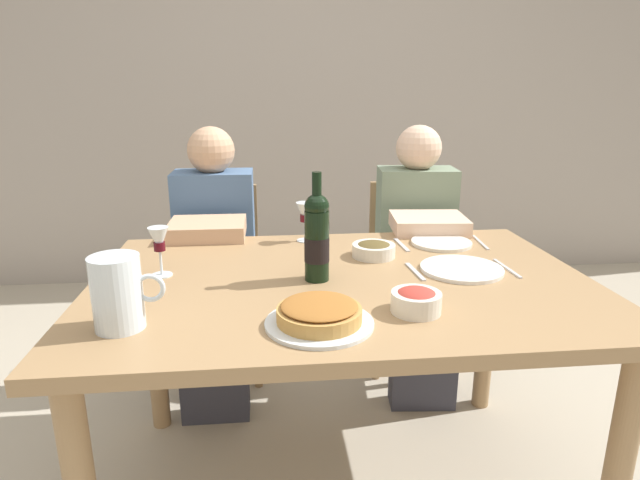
{
  "coord_description": "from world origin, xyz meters",
  "views": [
    {
      "loc": [
        -0.22,
        -1.48,
        1.32
      ],
      "look_at": [
        -0.06,
        0.06,
        0.87
      ],
      "focal_mm": 29.49,
      "sensor_mm": 36.0,
      "label": 1
    }
  ],
  "objects_px": {
    "salad_bowl": "(416,300)",
    "diner_left": "(214,258)",
    "baked_tart": "(319,315)",
    "dinner_plate_right_setting": "(441,243)",
    "chair_left": "(220,267)",
    "chair_right": "(407,261)",
    "dining_table": "(342,307)",
    "wine_bottle": "(317,237)",
    "dinner_plate_left_setting": "(462,269)",
    "olive_bowl": "(374,249)",
    "wine_glass_left_diner": "(305,214)",
    "diner_right": "(418,252)",
    "wine_glass_right_diner": "(159,242)",
    "water_pitcher": "(118,297)"
  },
  "relations": [
    {
      "from": "olive_bowl",
      "to": "wine_glass_left_diner",
      "type": "relative_size",
      "value": 1.0
    },
    {
      "from": "baked_tart",
      "to": "chair_left",
      "type": "relative_size",
      "value": 0.31
    },
    {
      "from": "salad_bowl",
      "to": "chair_right",
      "type": "relative_size",
      "value": 0.15
    },
    {
      "from": "dinner_plate_right_setting",
      "to": "diner_right",
      "type": "distance_m",
      "value": 0.39
    },
    {
      "from": "chair_left",
      "to": "diner_right",
      "type": "relative_size",
      "value": 0.75
    },
    {
      "from": "dinner_plate_left_setting",
      "to": "dinner_plate_right_setting",
      "type": "bearing_deg",
      "value": 83.94
    },
    {
      "from": "salad_bowl",
      "to": "olive_bowl",
      "type": "distance_m",
      "value": 0.46
    },
    {
      "from": "olive_bowl",
      "to": "dinner_plate_left_setting",
      "type": "relative_size",
      "value": 0.57
    },
    {
      "from": "salad_bowl",
      "to": "diner_left",
      "type": "xyz_separation_m",
      "value": [
        -0.6,
        0.94,
        -0.18
      ]
    },
    {
      "from": "baked_tart",
      "to": "wine_glass_left_diner",
      "type": "height_order",
      "value": "wine_glass_left_diner"
    },
    {
      "from": "baked_tart",
      "to": "dinner_plate_right_setting",
      "type": "xyz_separation_m",
      "value": [
        0.52,
        0.63,
        -0.02
      ]
    },
    {
      "from": "dinner_plate_right_setting",
      "to": "diner_left",
      "type": "height_order",
      "value": "diner_left"
    },
    {
      "from": "wine_glass_left_diner",
      "to": "diner_left",
      "type": "xyz_separation_m",
      "value": [
        -0.37,
        0.26,
        -0.25
      ]
    },
    {
      "from": "dining_table",
      "to": "chair_left",
      "type": "xyz_separation_m",
      "value": [
        -0.45,
        0.92,
        -0.17
      ]
    },
    {
      "from": "olive_bowl",
      "to": "diner_right",
      "type": "xyz_separation_m",
      "value": [
        0.3,
        0.47,
        -0.17
      ]
    },
    {
      "from": "baked_tart",
      "to": "wine_bottle",
      "type": "bearing_deg",
      "value": 85.46
    },
    {
      "from": "wine_glass_left_diner",
      "to": "chair_right",
      "type": "relative_size",
      "value": 0.17
    },
    {
      "from": "olive_bowl",
      "to": "diner_left",
      "type": "height_order",
      "value": "diner_left"
    },
    {
      "from": "salad_bowl",
      "to": "chair_right",
      "type": "xyz_separation_m",
      "value": [
        0.31,
        1.17,
        -0.3
      ]
    },
    {
      "from": "wine_bottle",
      "to": "chair_left",
      "type": "bearing_deg",
      "value": 112.11
    },
    {
      "from": "olive_bowl",
      "to": "dinner_plate_right_setting",
      "type": "xyz_separation_m",
      "value": [
        0.28,
        0.12,
        -0.02
      ]
    },
    {
      "from": "olive_bowl",
      "to": "water_pitcher",
      "type": "bearing_deg",
      "value": -146.09
    },
    {
      "from": "diner_left",
      "to": "chair_right",
      "type": "relative_size",
      "value": 1.33
    },
    {
      "from": "water_pitcher",
      "to": "chair_right",
      "type": "bearing_deg",
      "value": 48.94
    },
    {
      "from": "baked_tart",
      "to": "chair_right",
      "type": "xyz_separation_m",
      "value": [
        0.56,
        1.22,
        -0.29
      ]
    },
    {
      "from": "dinner_plate_left_setting",
      "to": "diner_right",
      "type": "bearing_deg",
      "value": 85.14
    },
    {
      "from": "wine_bottle",
      "to": "dinner_plate_left_setting",
      "type": "relative_size",
      "value": 1.26
    },
    {
      "from": "wine_glass_left_diner",
      "to": "chair_left",
      "type": "relative_size",
      "value": 0.17
    },
    {
      "from": "chair_left",
      "to": "chair_right",
      "type": "distance_m",
      "value": 0.91
    },
    {
      "from": "wine_glass_left_diner",
      "to": "dinner_plate_right_setting",
      "type": "xyz_separation_m",
      "value": [
        0.5,
        -0.1,
        -0.1
      ]
    },
    {
      "from": "dinner_plate_left_setting",
      "to": "olive_bowl",
      "type": "bearing_deg",
      "value": 145.63
    },
    {
      "from": "chair_left",
      "to": "baked_tart",
      "type": "bearing_deg",
      "value": 106.22
    },
    {
      "from": "dining_table",
      "to": "wine_bottle",
      "type": "relative_size",
      "value": 4.6
    },
    {
      "from": "dinner_plate_left_setting",
      "to": "chair_right",
      "type": "xyz_separation_m",
      "value": [
        0.07,
        0.88,
        -0.27
      ]
    },
    {
      "from": "dining_table",
      "to": "wine_glass_left_diner",
      "type": "distance_m",
      "value": 0.47
    },
    {
      "from": "wine_bottle",
      "to": "diner_right",
      "type": "bearing_deg",
      "value": 52.48
    },
    {
      "from": "baked_tart",
      "to": "olive_bowl",
      "type": "relative_size",
      "value": 1.82
    },
    {
      "from": "salad_bowl",
      "to": "wine_glass_left_diner",
      "type": "height_order",
      "value": "wine_glass_left_diner"
    },
    {
      "from": "chair_left",
      "to": "diner_right",
      "type": "height_order",
      "value": "diner_right"
    },
    {
      "from": "dining_table",
      "to": "dinner_plate_left_setting",
      "type": "distance_m",
      "value": 0.4
    },
    {
      "from": "diner_right",
      "to": "olive_bowl",
      "type": "bearing_deg",
      "value": 62.77
    },
    {
      "from": "salad_bowl",
      "to": "wine_glass_right_diner",
      "type": "xyz_separation_m",
      "value": [
        -0.7,
        0.35,
        0.07
      ]
    },
    {
      "from": "dinner_plate_right_setting",
      "to": "dining_table",
      "type": "bearing_deg",
      "value": -142.39
    },
    {
      "from": "water_pitcher",
      "to": "wine_glass_left_diner",
      "type": "height_order",
      "value": "water_pitcher"
    },
    {
      "from": "olive_bowl",
      "to": "chair_left",
      "type": "bearing_deg",
      "value": 129.35
    },
    {
      "from": "wine_glass_left_diner",
      "to": "diner_left",
      "type": "height_order",
      "value": "diner_left"
    },
    {
      "from": "baked_tart",
      "to": "diner_left",
      "type": "bearing_deg",
      "value": 109.32
    },
    {
      "from": "baked_tart",
      "to": "wine_glass_right_diner",
      "type": "relative_size",
      "value": 1.74
    },
    {
      "from": "dining_table",
      "to": "water_pitcher",
      "type": "height_order",
      "value": "water_pitcher"
    },
    {
      "from": "wine_glass_right_diner",
      "to": "wine_bottle",
      "type": "bearing_deg",
      "value": -9.91
    }
  ]
}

